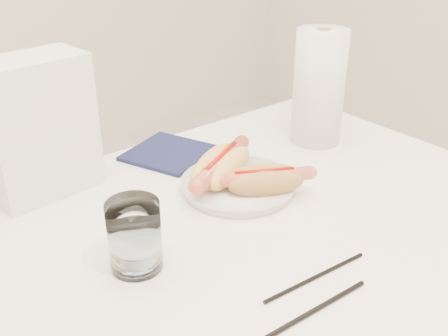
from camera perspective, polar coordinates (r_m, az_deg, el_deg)
table at (r=0.87m, az=-0.66°, el=-11.36°), size 1.20×0.80×0.75m
plate at (r=0.98m, az=1.54°, el=-1.96°), size 0.25×0.25×0.02m
hotdog_left at (r=0.97m, az=-0.31°, el=0.14°), size 0.19×0.14×0.05m
hotdog_right at (r=0.94m, az=4.33°, el=-1.34°), size 0.16×0.12×0.05m
water_glass at (r=0.77m, az=-9.60°, el=-7.21°), size 0.08×0.08×0.11m
chopstick_near at (r=0.72m, az=8.90°, el=-15.32°), size 0.21×0.02×0.01m
chopstick_far at (r=0.78m, az=9.83°, el=-11.48°), size 0.19×0.02×0.01m
napkin_box at (r=0.99m, az=-19.44°, el=4.15°), size 0.20×0.12×0.25m
navy_napkin at (r=1.12m, az=-5.99°, el=1.62°), size 0.20×0.20×0.01m
paper_towel_roll at (r=1.16m, az=10.16°, el=8.54°), size 0.13×0.13×0.25m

